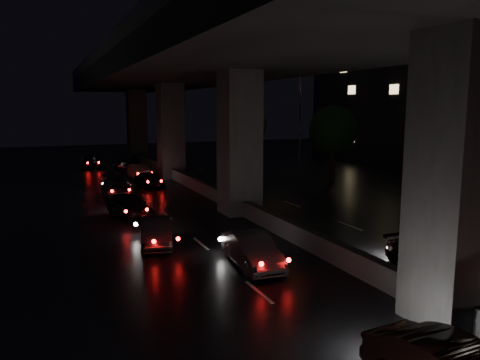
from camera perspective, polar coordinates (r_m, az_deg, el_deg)
ground at (r=22.51m, az=4.97°, el=-6.60°), size 120.00×120.00×0.00m
viaduct at (r=26.33m, az=-0.06°, el=13.98°), size 12.00×80.00×10.50m
median_barrier at (r=26.80m, az=-0.06°, el=-3.13°), size 0.45×70.00×0.85m
building_right_far at (r=54.06m, az=20.79°, el=9.87°), size 12.00×22.00×15.00m
tree_c at (r=37.74m, az=11.27°, el=5.95°), size 3.80×3.80×6.12m
tree_d at (r=51.73m, az=1.17°, el=6.84°), size 3.80×3.80×6.12m
streetlight_far at (r=42.77m, az=6.71°, el=8.33°), size 2.52×0.44×9.00m
car_3 at (r=18.59m, az=22.17°, el=-8.84°), size 1.55×3.73×1.08m
car_4 at (r=20.83m, az=-10.21°, el=-6.28°), size 1.97×3.79×1.19m
car_5 at (r=17.89m, az=1.49°, el=-8.55°), size 1.62×3.91×1.26m
car_6 at (r=26.40m, az=-13.28°, el=-3.07°), size 2.39×4.03×1.29m
car_7 at (r=32.46m, az=-14.87°, el=-0.91°), size 2.16×4.63×1.31m
car_8 at (r=35.98m, az=-10.99°, el=0.05°), size 2.04×3.66×1.18m
car_9 at (r=39.96m, az=-12.08°, el=0.97°), size 1.52×4.03×1.31m
car_10 at (r=43.78m, az=-12.96°, el=1.61°), size 3.04×5.03×1.30m
car_11 at (r=48.93m, az=-17.67°, el=2.12°), size 2.52×4.65×1.24m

